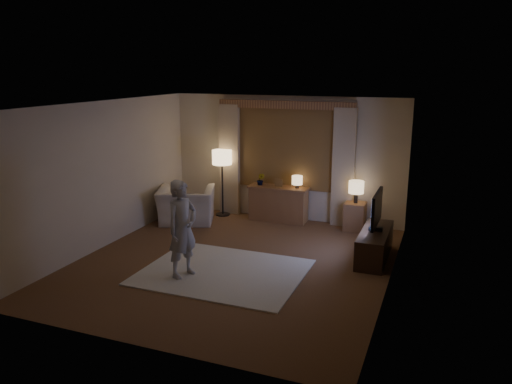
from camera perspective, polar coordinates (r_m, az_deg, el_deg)
The scene contains 13 objects.
room at distance 8.44m, azimuth -1.28°, elevation 1.58°, with size 5.04×5.54×2.64m.
rug at distance 8.01m, azimuth -3.79°, elevation -9.10°, with size 2.50×2.00×0.02m, color beige.
sideboard at distance 10.51m, azimuth 2.58°, elevation -1.44°, with size 1.20×0.40×0.70m, color brown.
picture_frame at distance 10.40m, azimuth 2.60°, elevation 0.95°, with size 0.16×0.02×0.20m, color brown.
plant at distance 10.52m, azimuth 0.54°, elevation 1.39°, with size 0.17×0.13×0.30m, color #999999.
table_lamp_sideboard at distance 10.26m, azimuth 4.73°, elevation 1.30°, with size 0.22×0.22×0.30m.
floor_lamp at distance 10.73m, azimuth -3.91°, elevation 3.57°, with size 0.42×0.42×1.44m.
armchair at distance 10.46m, azimuth -7.97°, elevation -1.55°, with size 1.13×0.98×0.73m, color beige.
side_table at distance 10.11m, azimuth 11.23°, elevation -2.76°, with size 0.40×0.40×0.56m, color brown.
table_lamp_side at distance 9.96m, azimuth 11.39°, elevation 0.48°, with size 0.30×0.30×0.44m.
tv_stand at distance 8.69m, azimuth 13.41°, elevation -5.87°, with size 0.45×1.40×0.50m, color black.
tv at distance 8.51m, azimuth 13.63°, elevation -1.96°, with size 0.22×0.92×0.66m.
person at distance 7.67m, azimuth -8.42°, elevation -4.18°, with size 0.55×0.36×1.51m, color #A7A19B.
Camera 1 is at (3.16, -7.11, 3.15)m, focal length 35.00 mm.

